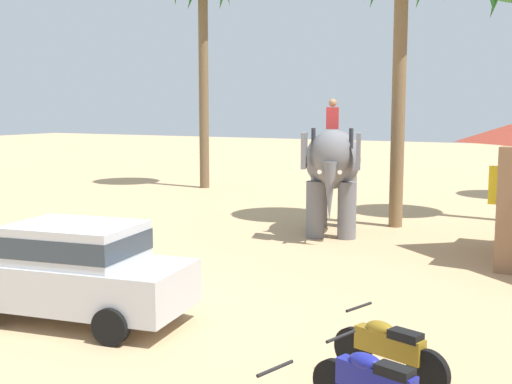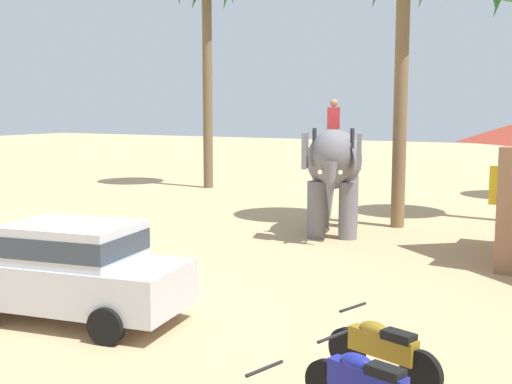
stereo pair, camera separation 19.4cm
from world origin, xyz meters
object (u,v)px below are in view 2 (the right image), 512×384
at_px(motorcycle_mid_row, 382,349).
at_px(elephant_with_mahout, 334,166).
at_px(car_sedan_foreground, 70,267).
at_px(signboard_yellow, 512,193).

bearing_deg(motorcycle_mid_row, elephant_with_mahout, 115.50).
distance_m(car_sedan_foreground, elephant_with_mahout, 9.61).
bearing_deg(car_sedan_foreground, signboard_yellow, 52.29).
bearing_deg(signboard_yellow, elephant_with_mahout, 161.94).
bearing_deg(car_sedan_foreground, elephant_with_mahout, 83.83).
bearing_deg(signboard_yellow, motorcycle_mid_row, -93.84).
distance_m(car_sedan_foreground, signboard_yellow, 9.95).
xyz_separation_m(motorcycle_mid_row, signboard_yellow, (0.52, 7.83, 1.22)).
bearing_deg(elephant_with_mahout, car_sedan_foreground, -96.17).
xyz_separation_m(car_sedan_foreground, signboard_yellow, (6.07, 7.85, 0.76)).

